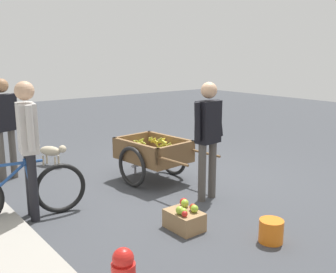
{
  "coord_description": "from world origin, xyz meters",
  "views": [
    {
      "loc": [
        -4.58,
        3.82,
        2.04
      ],
      "look_at": [
        0.14,
        0.09,
        0.75
      ],
      "focal_mm": 41.74,
      "sensor_mm": 36.0,
      "label": 1
    }
  ],
  "objects": [
    {
      "name": "ground_plane",
      "position": [
        0.0,
        0.0,
        0.0
      ],
      "size": [
        24.0,
        24.0,
        0.0
      ],
      "primitive_type": "plane",
      "color": "#3D3F44"
    },
    {
      "name": "fruit_cart",
      "position": [
        0.36,
        0.23,
        0.44
      ],
      "size": [
        1.71,
        1.0,
        0.73
      ],
      "color": "brown",
      "rests_on": "ground"
    },
    {
      "name": "vendor_person",
      "position": [
        -0.79,
        0.12,
        1.0
      ],
      "size": [
        0.23,
        0.57,
        1.66
      ],
      "color": "#4C4742",
      "rests_on": "ground"
    },
    {
      "name": "bicycle",
      "position": [
        0.13,
        2.44,
        0.35
      ],
      "size": [
        0.48,
        1.65,
        0.85
      ],
      "color": "black",
      "rests_on": "ground"
    },
    {
      "name": "cyclist_person",
      "position": [
        0.1,
        2.29,
        1.04
      ],
      "size": [
        0.51,
        0.26,
        1.72
      ],
      "color": "black",
      "rests_on": "ground"
    },
    {
      "name": "dog",
      "position": [
        2.22,
        1.18,
        0.27
      ],
      "size": [
        0.59,
        0.4,
        0.4
      ],
      "color": "beige",
      "rests_on": "ground"
    },
    {
      "name": "plastic_bucket",
      "position": [
        -2.17,
        0.47,
        0.13
      ],
      "size": [
        0.27,
        0.27,
        0.26
      ],
      "primitive_type": "cylinder",
      "color": "orange",
      "rests_on": "ground"
    },
    {
      "name": "apple_crate",
      "position": [
        -1.33,
        1.01,
        0.13
      ],
      "size": [
        0.44,
        0.32,
        0.32
      ],
      "color": "#99754C",
      "rests_on": "ground"
    },
    {
      "name": "bystander_person",
      "position": [
        1.88,
        2.06,
        0.99
      ],
      "size": [
        0.31,
        0.5,
        1.65
      ],
      "color": "#4C4742",
      "rests_on": "ground"
    }
  ]
}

